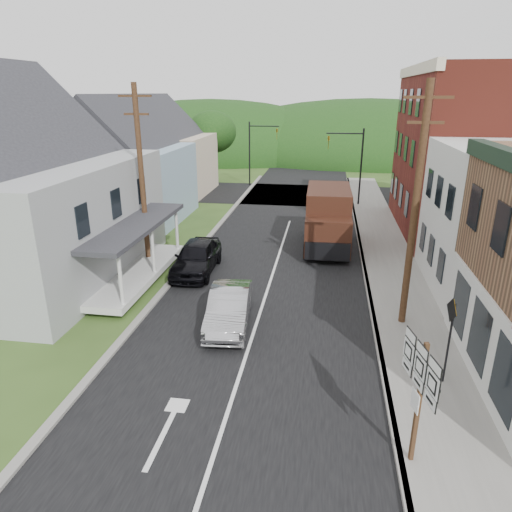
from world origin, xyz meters
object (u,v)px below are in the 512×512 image
at_px(delivery_van, 328,219).
at_px(warning_sign, 450,329).
at_px(dark_sedan, 197,257).
at_px(silver_sedan, 229,308).
at_px(route_sign_cluster, 419,387).

bearing_deg(delivery_van, warning_sign, -75.13).
relative_size(dark_sedan, warning_sign, 1.67).
bearing_deg(silver_sedan, dark_sedan, 112.57).
distance_m(delivery_van, warning_sign, 13.48).
xyz_separation_m(delivery_van, route_sign_cluster, (2.16, -16.42, 0.52)).
height_order(dark_sedan, delivery_van, delivery_van).
xyz_separation_m(silver_sedan, route_sign_cluster, (5.79, -6.28, 1.52)).
bearing_deg(delivery_van, dark_sedan, -143.01).
xyz_separation_m(silver_sedan, delivery_van, (3.63, 10.14, 1.00)).
bearing_deg(warning_sign, silver_sedan, 153.14).
distance_m(dark_sedan, warning_sign, 12.90).
xyz_separation_m(dark_sedan, delivery_van, (6.40, 4.98, 0.91)).
bearing_deg(warning_sign, delivery_van, 100.09).
xyz_separation_m(silver_sedan, dark_sedan, (-2.76, 5.16, 0.09)).
height_order(delivery_van, route_sign_cluster, delivery_van).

